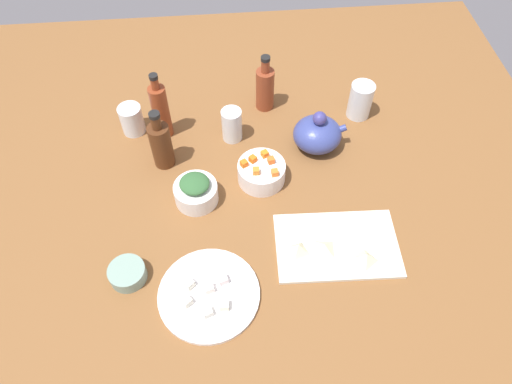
% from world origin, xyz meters
% --- Properties ---
extents(tabletop, '(1.90, 1.90, 0.03)m').
position_xyz_m(tabletop, '(0.00, 0.00, 0.01)').
color(tabletop, brown).
rests_on(tabletop, ground).
extents(cutting_board, '(0.33, 0.22, 0.01)m').
position_xyz_m(cutting_board, '(0.20, -0.16, 0.03)').
color(cutting_board, white).
rests_on(cutting_board, tabletop).
extents(plate_tofu, '(0.25, 0.25, 0.01)m').
position_xyz_m(plate_tofu, '(-0.14, -0.27, 0.04)').
color(plate_tofu, white).
rests_on(plate_tofu, tabletop).
extents(bowl_greens, '(0.12, 0.12, 0.06)m').
position_xyz_m(bowl_greens, '(-0.17, 0.03, 0.06)').
color(bowl_greens, white).
rests_on(bowl_greens, tabletop).
extents(bowl_carrots, '(0.14, 0.14, 0.06)m').
position_xyz_m(bowl_carrots, '(0.02, 0.08, 0.06)').
color(bowl_carrots, white).
rests_on(bowl_carrots, tabletop).
extents(bowl_small_side, '(0.09, 0.09, 0.04)m').
position_xyz_m(bowl_small_side, '(-0.34, -0.20, 0.05)').
color(bowl_small_side, gray).
rests_on(bowl_small_side, tabletop).
extents(teapot, '(0.16, 0.14, 0.14)m').
position_xyz_m(teapot, '(0.21, 0.20, 0.08)').
color(teapot, '#38448B').
rests_on(teapot, tabletop).
extents(bottle_0, '(0.06, 0.06, 0.20)m').
position_xyz_m(bottle_0, '(-0.26, 0.18, 0.11)').
color(bottle_0, '#512B15').
rests_on(bottle_0, tabletop).
extents(bottle_1, '(0.06, 0.06, 0.20)m').
position_xyz_m(bottle_1, '(0.06, 0.39, 0.11)').
color(bottle_1, brown).
rests_on(bottle_1, tabletop).
extents(bottle_2, '(0.05, 0.05, 0.23)m').
position_xyz_m(bottle_2, '(-0.26, 0.30, 0.13)').
color(bottle_2, brown).
rests_on(bottle_2, tabletop).
extents(drinking_glass_0, '(0.06, 0.06, 0.11)m').
position_xyz_m(drinking_glass_0, '(-0.05, 0.26, 0.08)').
color(drinking_glass_0, white).
rests_on(drinking_glass_0, tabletop).
extents(drinking_glass_1, '(0.07, 0.07, 0.09)m').
position_xyz_m(drinking_glass_1, '(-0.36, 0.32, 0.08)').
color(drinking_glass_1, white).
rests_on(drinking_glass_1, tabletop).
extents(drinking_glass_2, '(0.08, 0.08, 0.12)m').
position_xyz_m(drinking_glass_2, '(0.37, 0.33, 0.09)').
color(drinking_glass_2, white).
rests_on(drinking_glass_2, tabletop).
extents(carrot_cube_0, '(0.02, 0.02, 0.02)m').
position_xyz_m(carrot_cube_0, '(0.05, 0.09, 0.10)').
color(carrot_cube_0, orange).
rests_on(carrot_cube_0, bowl_carrots).
extents(carrot_cube_1, '(0.02, 0.02, 0.02)m').
position_xyz_m(carrot_cube_1, '(0.01, 0.06, 0.10)').
color(carrot_cube_1, orange).
rests_on(carrot_cube_1, bowl_carrots).
extents(carrot_cube_2, '(0.02, 0.02, 0.02)m').
position_xyz_m(carrot_cube_2, '(0.04, 0.12, 0.10)').
color(carrot_cube_2, orange).
rests_on(carrot_cube_2, bowl_carrots).
extents(carrot_cube_3, '(0.03, 0.03, 0.02)m').
position_xyz_m(carrot_cube_3, '(0.00, 0.10, 0.10)').
color(carrot_cube_3, orange).
rests_on(carrot_cube_3, bowl_carrots).
extents(carrot_cube_4, '(0.02, 0.02, 0.02)m').
position_xyz_m(carrot_cube_4, '(-0.03, 0.09, 0.10)').
color(carrot_cube_4, orange).
rests_on(carrot_cube_4, bowl_carrots).
extents(carrot_cube_5, '(0.02, 0.02, 0.02)m').
position_xyz_m(carrot_cube_5, '(0.06, 0.05, 0.10)').
color(carrot_cube_5, orange).
rests_on(carrot_cube_5, bowl_carrots).
extents(chopped_greens_mound, '(0.11, 0.11, 0.03)m').
position_xyz_m(chopped_greens_mound, '(-0.17, 0.03, 0.10)').
color(chopped_greens_mound, '#346335').
rests_on(chopped_greens_mound, bowl_greens).
extents(tofu_cube_0, '(0.03, 0.03, 0.02)m').
position_xyz_m(tofu_cube_0, '(-0.10, -0.24, 0.05)').
color(tofu_cube_0, white).
rests_on(tofu_cube_0, plate_tofu).
extents(tofu_cube_1, '(0.03, 0.03, 0.02)m').
position_xyz_m(tofu_cube_1, '(-0.19, -0.29, 0.05)').
color(tofu_cube_1, white).
rests_on(tofu_cube_1, plate_tofu).
extents(tofu_cube_2, '(0.02, 0.02, 0.02)m').
position_xyz_m(tofu_cube_2, '(-0.10, -0.31, 0.05)').
color(tofu_cube_2, '#FAF3CE').
rests_on(tofu_cube_2, plate_tofu).
extents(tofu_cube_3, '(0.03, 0.03, 0.02)m').
position_xyz_m(tofu_cube_3, '(-0.19, -0.25, 0.05)').
color(tofu_cube_3, silver).
rests_on(tofu_cube_3, plate_tofu).
extents(tofu_cube_4, '(0.03, 0.03, 0.02)m').
position_xyz_m(tofu_cube_4, '(-0.14, -0.26, 0.05)').
color(tofu_cube_4, white).
rests_on(tofu_cube_4, plate_tofu).
extents(tofu_cube_5, '(0.03, 0.03, 0.02)m').
position_xyz_m(tofu_cube_5, '(-0.15, -0.32, 0.05)').
color(tofu_cube_5, white).
rests_on(tofu_cube_5, plate_tofu).
extents(dumpling_0, '(0.08, 0.08, 0.03)m').
position_xyz_m(dumpling_0, '(0.16, -0.18, 0.06)').
color(dumpling_0, beige).
rests_on(dumpling_0, cutting_board).
extents(dumpling_1, '(0.06, 0.06, 0.03)m').
position_xyz_m(dumpling_1, '(0.10, -0.17, 0.06)').
color(dumpling_1, beige).
rests_on(dumpling_1, cutting_board).
extents(dumpling_2, '(0.06, 0.05, 0.03)m').
position_xyz_m(dumpling_2, '(0.26, -0.21, 0.05)').
color(dumpling_2, beige).
rests_on(dumpling_2, cutting_board).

